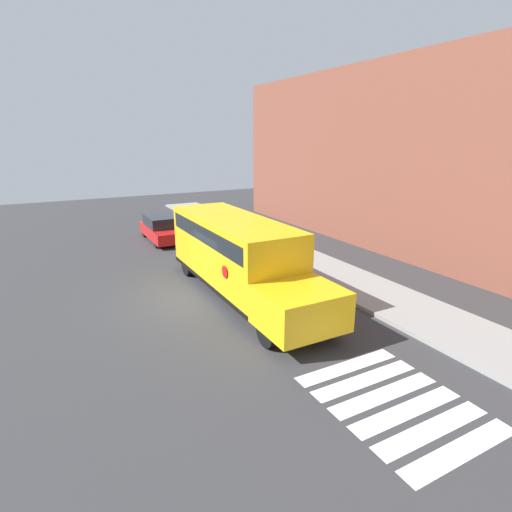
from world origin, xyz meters
name	(u,v)px	position (x,y,z in m)	size (l,w,h in m)	color
ground_plane	(196,298)	(0.00, 0.00, 0.00)	(60.00, 60.00, 0.00)	#333335
sidewalk_strip	(327,271)	(0.00, 6.50, 0.07)	(44.00, 3.00, 0.15)	gray
building_backdrop	(434,161)	(0.00, 13.00, 4.98)	(32.00, 4.00, 9.97)	brown
crosswalk_stripes	(395,402)	(8.44, 2.00, 0.00)	(4.00, 3.20, 0.01)	white
school_bus	(238,253)	(0.32, 1.70, 1.73)	(9.83, 2.57, 3.04)	yellow
parked_car	(162,229)	(-9.75, 1.35, 0.73)	(4.55, 1.78, 1.49)	red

